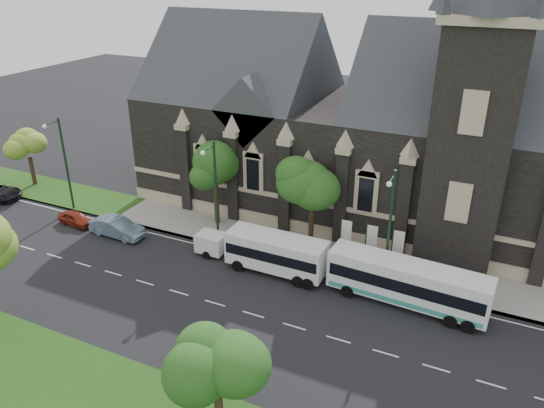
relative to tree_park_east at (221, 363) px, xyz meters
The scene contains 18 objects.
ground 12.10m from the tree_park_east, 123.52° to the left, with size 160.00×160.00×0.00m, color black.
sidewalk 20.33m from the tree_park_east, 108.16° to the left, with size 80.00×5.00×0.15m, color gray.
museum 28.35m from the tree_park_east, 92.16° to the left, with size 40.00×17.70×29.90m.
tree_park_east is the anchor object (origin of this frame).
tree_walk_right 20.29m from the tree_park_east, 98.42° to the left, with size 4.08×4.08×7.80m.
tree_walk_left 23.36m from the tree_park_east, 120.87° to the left, with size 3.91×3.91×7.64m.
tree_walk_far 39.20m from the tree_park_east, 150.16° to the left, with size 3.40×3.40×6.28m.
street_lamp_near 16.86m from the tree_park_east, 76.89° to the left, with size 0.36×1.88×9.00m.
street_lamp_mid 19.32m from the tree_park_east, 121.79° to the left, with size 0.36×1.88×9.00m.
street_lamp_far 30.90m from the tree_park_east, 147.90° to the left, with size 0.36×1.88×9.00m.
banner_flag_left 18.46m from the tree_park_east, 89.65° to the left, with size 0.90×0.10×4.00m.
banner_flag_center 18.58m from the tree_park_east, 83.43° to the left, with size 0.90×0.10×4.00m.
banner_flag_right 18.91m from the tree_park_east, 77.35° to the left, with size 0.90×0.10×4.00m.
tour_coach 16.23m from the tree_park_east, 68.83° to the left, with size 11.01×3.08×3.18m.
shuttle_bus 15.68m from the tree_park_east, 105.12° to the left, with size 7.69×2.73×2.96m.
box_trailer 18.37m from the tree_park_east, 123.20° to the left, with size 3.33×1.95×1.78m.
sedan 23.88m from the tree_park_east, 142.89° to the left, with size 1.73×4.97×1.64m, color #6D879E.
car_far_red 27.85m from the tree_park_east, 148.78° to the left, with size 1.44×3.57×1.22m, color maroon.
Camera 1 is at (16.36, -25.42, 21.63)m, focal length 34.56 mm.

